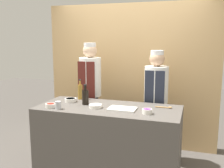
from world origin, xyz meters
The scene contains 13 objects.
cabinet_wall centered at (0.00, 1.21, 1.20)m, with size 2.90×0.18×2.40m.
counter centered at (0.00, 0.00, 0.47)m, with size 1.86×0.80×0.95m.
sauce_bowl_red centered at (-0.70, -0.25, 0.98)m, with size 0.13×0.13×0.05m.
sauce_bowl_green centered at (-0.60, 0.11, 0.97)m, with size 0.16×0.16×0.05m.
sauce_bowl_purple centered at (0.54, -0.15, 0.98)m, with size 0.12×0.12×0.06m.
sauce_bowl_orange centered at (-0.15, -0.08, 0.97)m, with size 0.17×0.17×0.04m.
cutting_board centered at (0.21, -0.06, 0.96)m, with size 0.35×0.23×0.02m.
bottle_vinegar centered at (-0.54, 0.30, 1.06)m, with size 0.07×0.07×0.30m.
bottle_soy centered at (-0.34, 0.04, 1.05)m, with size 0.09×0.09×0.28m.
cup_steel centered at (-0.57, -0.28, 1.00)m, with size 0.07×0.07×0.10m.
wooden_spoon centered at (0.72, 0.18, 0.96)m, with size 0.22×0.04×0.02m.
chef_left centered at (-0.52, 0.66, 0.97)m, with size 0.34×0.34×1.76m.
chef_right centered at (0.52, 0.66, 0.91)m, with size 0.35×0.35×1.66m.
Camera 1 is at (1.06, -3.13, 1.83)m, focal length 42.00 mm.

